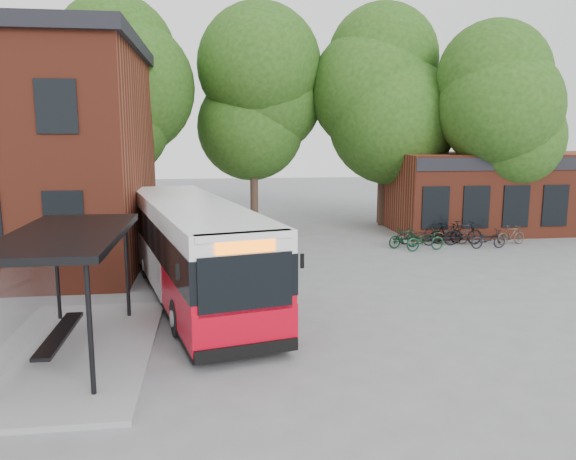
{
  "coord_description": "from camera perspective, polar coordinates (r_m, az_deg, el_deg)",
  "views": [
    {
      "loc": [
        -1.27,
        -13.75,
        5.01
      ],
      "look_at": [
        1.06,
        3.54,
        2.0
      ],
      "focal_mm": 35.0,
      "sensor_mm": 36.0,
      "label": 1
    }
  ],
  "objects": [
    {
      "name": "tree_1",
      "position": [
        30.83,
        -3.52,
        10.12
      ],
      "size": [
        7.92,
        7.92,
        10.4
      ],
      "primitive_type": null,
      "color": "#1F4211",
      "rests_on": "ground"
    },
    {
      "name": "bicycle_3",
      "position": [
        26.85,
        15.79,
        -0.31
      ],
      "size": [
        1.59,
        0.5,
        0.95
      ],
      "primitive_type": "imported",
      "rotation": [
        0.0,
        0.0,
        1.53
      ],
      "color": "black",
      "rests_on": "ground"
    },
    {
      "name": "bicycle_5",
      "position": [
        26.63,
        17.36,
        -0.29
      ],
      "size": [
        1.87,
        0.57,
        1.12
      ],
      "primitive_type": "imported",
      "rotation": [
        0.0,
        0.0,
        1.6
      ],
      "color": "black",
      "rests_on": "ground"
    },
    {
      "name": "bicycle_4",
      "position": [
        26.77,
        16.17,
        -0.47
      ],
      "size": [
        1.69,
        0.86,
        0.85
      ],
      "primitive_type": "imported",
      "rotation": [
        0.0,
        0.0,
        1.38
      ],
      "color": "#2B2521",
      "rests_on": "ground"
    },
    {
      "name": "tree_0",
      "position": [
        30.12,
        -17.0,
        10.3
      ],
      "size": [
        7.92,
        7.92,
        11.0
      ],
      "primitive_type": null,
      "color": "#1F4211",
      "rests_on": "ground"
    },
    {
      "name": "bicycle_0",
      "position": [
        24.91,
        13.76,
        -1.0
      ],
      "size": [
        1.86,
        0.91,
        0.94
      ],
      "primitive_type": "imported",
      "rotation": [
        0.0,
        0.0,
        1.74
      ],
      "color": "#103822",
      "rests_on": "ground"
    },
    {
      "name": "bicycle_2",
      "position": [
        26.09,
        12.93,
        -0.57
      ],
      "size": [
        1.74,
        1.15,
        0.87
      ],
      "primitive_type": "imported",
      "rotation": [
        0.0,
        0.0,
        1.19
      ],
      "color": "black",
      "rests_on": "ground"
    },
    {
      "name": "bike_rail",
      "position": [
        26.43,
        15.98,
        -1.1
      ],
      "size": [
        5.2,
        0.1,
        0.38
      ],
      "primitive_type": null,
      "color": "black",
      "rests_on": "ground"
    },
    {
      "name": "tree_3",
      "position": [
        29.44,
        21.55,
        8.39
      ],
      "size": [
        7.04,
        7.04,
        9.28
      ],
      "primitive_type": null,
      "color": "#1F4211",
      "rests_on": "ground"
    },
    {
      "name": "tree_2",
      "position": [
        31.16,
        9.79,
        10.55
      ],
      "size": [
        7.92,
        7.92,
        11.0
      ],
      "primitive_type": null,
      "color": "#1F4211",
      "rests_on": "ground"
    },
    {
      "name": "city_bus",
      "position": [
        17.5,
        -9.66,
        -2.01
      ],
      "size": [
        5.05,
        11.85,
        2.95
      ],
      "primitive_type": null,
      "rotation": [
        0.0,
        0.0,
        0.23
      ],
      "color": "red",
      "rests_on": "ground"
    },
    {
      "name": "bicycle_1",
      "position": [
        25.31,
        11.69,
        -0.78
      ],
      "size": [
        1.58,
        0.76,
        0.91
      ],
      "primitive_type": "imported",
      "rotation": [
        0.0,
        0.0,
        1.8
      ],
      "color": "black",
      "rests_on": "ground"
    },
    {
      "name": "bicycle_6",
      "position": [
        26.21,
        19.67,
        -0.87
      ],
      "size": [
        1.63,
        0.61,
        0.85
      ],
      "primitive_type": "imported",
      "rotation": [
        0.0,
        0.0,
        1.6
      ],
      "color": "black",
      "rests_on": "ground"
    },
    {
      "name": "bus_shelter",
      "position": [
        13.62,
        -21.23,
        -6.04
      ],
      "size": [
        3.6,
        7.0,
        2.9
      ],
      "primitive_type": null,
      "color": "black",
      "rests_on": "ground"
    },
    {
      "name": "ground",
      "position": [
        14.69,
        -2.29,
        -10.17
      ],
      "size": [
        100.0,
        100.0,
        0.0
      ],
      "primitive_type": "plane",
      "color": "slate"
    },
    {
      "name": "bicycle_7",
      "position": [
        27.48,
        21.73,
        -0.48
      ],
      "size": [
        1.54,
        0.68,
        0.89
      ],
      "primitive_type": "imported",
      "rotation": [
        0.0,
        0.0,
        1.75
      ],
      "color": "#423B32",
      "rests_on": "ground"
    },
    {
      "name": "shop_row",
      "position": [
        32.31,
        22.64,
        3.69
      ],
      "size": [
        14.0,
        6.2,
        4.0
      ],
      "primitive_type": null,
      "color": "maroon",
      "rests_on": "ground"
    }
  ]
}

